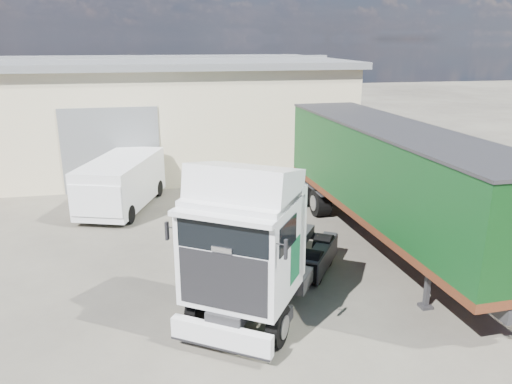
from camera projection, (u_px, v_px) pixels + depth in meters
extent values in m
plane|color=black|center=(168.00, 303.00, 12.39)|extent=(120.00, 120.00, 0.00)
cube|color=beige|center=(39.00, 116.00, 25.56)|extent=(30.00, 12.00, 5.00)
cube|color=slate|center=(32.00, 63.00, 24.78)|extent=(30.60, 12.60, 0.30)
cube|color=slate|center=(111.00, 151.00, 20.85)|extent=(4.00, 0.08, 3.60)
cube|color=slate|center=(31.00, 58.00, 24.72)|extent=(30.60, 0.40, 0.15)
cube|color=maroon|center=(456.00, 171.00, 19.77)|extent=(0.35, 26.00, 2.50)
cylinder|color=black|center=(237.00, 317.00, 10.88)|extent=(2.30, 1.93, 0.92)
cylinder|color=black|center=(282.00, 262.00, 13.58)|extent=(2.33, 1.95, 0.92)
cylinder|color=black|center=(295.00, 245.00, 14.67)|extent=(2.33, 1.95, 0.92)
cube|color=#2D2D30|center=(270.00, 265.00, 12.64)|extent=(3.75, 5.25, 0.26)
cube|color=silver|center=(221.00, 337.00, 10.14)|extent=(1.98, 1.38, 0.48)
cube|color=silver|center=(242.00, 248.00, 10.70)|extent=(2.91, 2.86, 2.13)
cube|color=black|center=(223.00, 282.00, 9.91)|extent=(1.64, 1.07, 1.22)
cube|color=black|center=(222.00, 237.00, 9.64)|extent=(1.67, 1.09, 0.65)
cube|color=silver|center=(245.00, 185.00, 10.46)|extent=(2.72, 2.58, 1.07)
cube|color=#0B4F2D|center=(205.00, 245.00, 11.47)|extent=(0.36, 0.55, 0.96)
cube|color=#0B4F2D|center=(295.00, 260.00, 10.70)|extent=(0.36, 0.55, 0.96)
cylinder|color=#2D2D30|center=(284.00, 242.00, 13.59)|extent=(1.32, 1.32, 0.10)
cube|color=#2D2D30|center=(427.00, 288.00, 12.01)|extent=(0.30, 0.30, 1.05)
cube|color=#2D2D30|center=(489.00, 280.00, 12.41)|extent=(0.30, 0.30, 1.05)
cylinder|color=black|center=(338.00, 196.00, 19.16)|extent=(2.48, 1.13, 1.01)
cube|color=#2D2D30|center=(388.00, 221.00, 15.47)|extent=(1.34, 11.47, 0.33)
cube|color=#5B2E14|center=(388.00, 212.00, 15.38)|extent=(2.96, 11.55, 0.23)
cube|color=black|center=(392.00, 169.00, 14.98)|extent=(2.96, 11.55, 2.48)
cube|color=#2D2D30|center=(395.00, 128.00, 14.61)|extent=(3.02, 11.61, 0.08)
cylinder|color=black|center=(106.00, 213.00, 17.74)|extent=(2.06, 1.25, 0.67)
cylinder|color=black|center=(138.00, 187.00, 20.82)|extent=(2.06, 1.25, 0.67)
cube|color=silver|center=(122.00, 181.00, 19.07)|extent=(3.31, 5.04, 1.73)
cube|color=silver|center=(100.00, 198.00, 17.25)|extent=(2.07, 1.46, 1.12)
cube|color=black|center=(101.00, 181.00, 17.28)|extent=(1.71, 0.64, 0.61)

